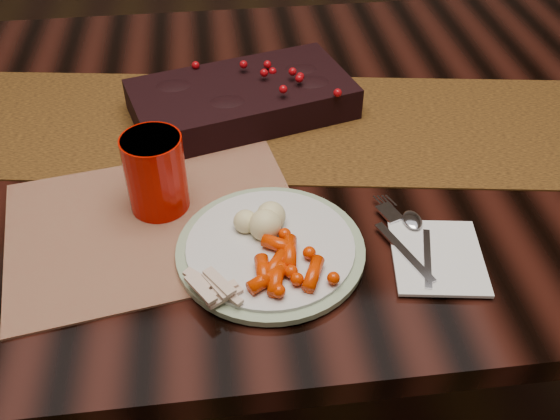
{
  "coord_description": "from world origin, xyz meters",
  "views": [
    {
      "loc": [
        -0.08,
        -0.88,
        1.35
      ],
      "look_at": [
        -0.0,
        -0.26,
        0.8
      ],
      "focal_mm": 40.0,
      "sensor_mm": 36.0,
      "label": 1
    }
  ],
  "objects": [
    {
      "name": "baby_carrots",
      "position": [
        -0.0,
        -0.33,
        0.78
      ],
      "size": [
        0.11,
        0.09,
        0.02
      ],
      "primitive_type": null,
      "rotation": [
        0.0,
        0.0,
        0.1
      ],
      "color": "red",
      "rests_on": "dinner_plate"
    },
    {
      "name": "red_cup",
      "position": [
        -0.17,
        -0.17,
        0.81
      ],
      "size": [
        0.09,
        0.09,
        0.12
      ],
      "primitive_type": "cylinder",
      "rotation": [
        0.0,
        0.0,
        0.02
      ],
      "color": "#AF0A00",
      "rests_on": "placemat_main"
    },
    {
      "name": "centerpiece",
      "position": [
        -0.03,
        0.06,
        0.79
      ],
      "size": [
        0.41,
        0.28,
        0.07
      ],
      "primitive_type": null,
      "rotation": [
        0.0,
        0.0,
        0.27
      ],
      "color": "black",
      "rests_on": "table_runner"
    },
    {
      "name": "napkin",
      "position": [
        0.2,
        -0.33,
        0.76
      ],
      "size": [
        0.14,
        0.15,
        0.0
      ],
      "primitive_type": "cube",
      "rotation": [
        0.0,
        0.0,
        -0.15
      ],
      "color": "silver",
      "rests_on": "placemat_main"
    },
    {
      "name": "table_runner",
      "position": [
        0.05,
        0.01,
        0.75
      ],
      "size": [
        1.63,
        0.57,
        0.0
      ],
      "primitive_type": "cube",
      "rotation": [
        0.0,
        0.0,
        -0.15
      ],
      "color": "#502C04",
      "rests_on": "dining_table"
    },
    {
      "name": "spoon",
      "position": [
        0.18,
        -0.31,
        0.76
      ],
      "size": [
        0.06,
        0.14,
        0.0
      ],
      "primitive_type": null,
      "rotation": [
        0.0,
        0.0,
        -0.27
      ],
      "color": "#ABA8C0",
      "rests_on": "napkin"
    },
    {
      "name": "floor",
      "position": [
        0.0,
        0.0,
        0.0
      ],
      "size": [
        5.0,
        5.0,
        0.0
      ],
      "primitive_type": "plane",
      "color": "black",
      "rests_on": "ground"
    },
    {
      "name": "fork",
      "position": [
        0.16,
        -0.3,
        0.76
      ],
      "size": [
        0.08,
        0.15,
        0.0
      ],
      "primitive_type": null,
      "rotation": [
        0.0,
        0.0,
        0.36
      ],
      "color": "white",
      "rests_on": "napkin"
    },
    {
      "name": "placemat_main",
      "position": [
        -0.17,
        -0.21,
        0.75
      ],
      "size": [
        0.45,
        0.36,
        0.0
      ],
      "primitive_type": "cube",
      "rotation": [
        0.0,
        0.0,
        0.17
      ],
      "color": "brown",
      "rests_on": "dining_table"
    },
    {
      "name": "turkey_shreds",
      "position": [
        -0.1,
        -0.36,
        0.78
      ],
      "size": [
        0.08,
        0.08,
        0.02
      ],
      "primitive_type": null,
      "rotation": [
        0.0,
        0.0,
        -0.19
      ],
      "color": "#D5A993",
      "rests_on": "dinner_plate"
    },
    {
      "name": "mashed_potatoes",
      "position": [
        -0.03,
        -0.27,
        0.79
      ],
      "size": [
        0.08,
        0.07,
        0.04
      ],
      "primitive_type": null,
      "rotation": [
        0.0,
        0.0,
        0.07
      ],
      "color": "tan",
      "rests_on": "dinner_plate"
    },
    {
      "name": "dinner_plate",
      "position": [
        -0.02,
        -0.29,
        0.76
      ],
      "size": [
        0.32,
        0.32,
        0.01
      ],
      "primitive_type": "cylinder",
      "rotation": [
        0.0,
        0.0,
        0.34
      ],
      "color": "silver",
      "rests_on": "placemat_main"
    },
    {
      "name": "dining_table",
      "position": [
        0.0,
        0.0,
        0.38
      ],
      "size": [
        1.8,
        1.0,
        0.75
      ],
      "primitive_type": "cube",
      "color": "black",
      "rests_on": "floor"
    }
  ]
}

